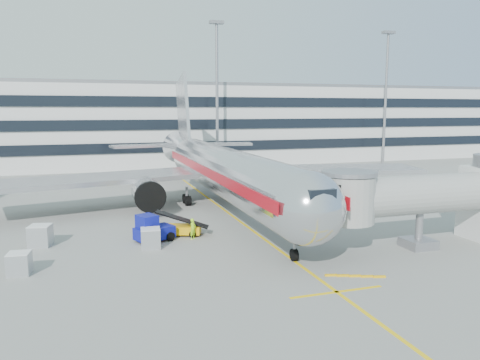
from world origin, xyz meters
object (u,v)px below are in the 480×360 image
object	(u,v)px
main_jet	(219,169)
cargo_container_right	(40,236)
baggage_tug	(152,230)
cargo_container_front	(151,238)
cargo_container_left	(19,263)
belt_loader	(176,228)
ramp_worker	(193,229)

from	to	relation	value
main_jet	cargo_container_right	size ratio (longest dim) A/B	26.94
baggage_tug	cargo_container_front	world-z (taller)	baggage_tug
cargo_container_left	belt_loader	bearing A→B (deg)	29.36
baggage_tug	cargo_container_left	world-z (taller)	baggage_tug
cargo_container_right	cargo_container_front	xyz separation A→B (m)	(8.15, -3.20, -0.06)
belt_loader	cargo_container_left	bearing A→B (deg)	-150.64
main_jet	belt_loader	bearing A→B (deg)	-123.20
cargo_container_left	cargo_container_front	world-z (taller)	cargo_container_front
cargo_container_left	cargo_container_right	distance (m)	6.51
cargo_container_front	ramp_worker	world-z (taller)	ramp_worker
belt_loader	cargo_container_left	xyz separation A→B (m)	(-11.35, -6.39, 0.13)
baggage_tug	cargo_container_left	size ratio (longest dim) A/B	2.29
belt_loader	ramp_worker	bearing A→B (deg)	-55.08
belt_loader	cargo_container_left	world-z (taller)	belt_loader
baggage_tug	ramp_worker	distance (m)	3.31
cargo_container_front	cargo_container_left	bearing A→B (deg)	-159.74
cargo_container_right	cargo_container_left	bearing A→B (deg)	-96.26
main_jet	ramp_worker	size ratio (longest dim) A/B	29.33
cargo_container_front	cargo_container_right	bearing A→B (deg)	158.54
cargo_container_right	ramp_worker	world-z (taller)	ramp_worker
belt_loader	ramp_worker	world-z (taller)	belt_loader
main_jet	cargo_container_front	size ratio (longest dim) A/B	32.17
baggage_tug	cargo_container_front	distance (m)	1.83
cargo_container_front	ramp_worker	xyz separation A→B (m)	(3.65, 1.47, 0.09)
main_jet	belt_loader	xyz separation A→B (m)	(-6.75, -10.31, -3.63)
cargo_container_left	cargo_container_front	bearing A→B (deg)	20.26
cargo_container_front	ramp_worker	distance (m)	3.93
cargo_container_left	ramp_worker	size ratio (longest dim) A/B	0.87
belt_loader	cargo_container_front	bearing A→B (deg)	-128.68
cargo_container_right	ramp_worker	size ratio (longest dim) A/B	1.09
belt_loader	cargo_container_right	xyz separation A→B (m)	(-10.64, 0.08, 0.24)
main_jet	belt_loader	world-z (taller)	main_jet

